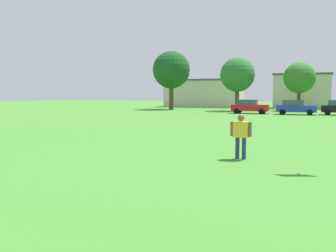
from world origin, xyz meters
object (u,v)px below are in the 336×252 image
tree_far_left (171,70)px  parked_car_red_0 (249,106)px  parked_car_blue_1 (296,107)px  tree_center_left (299,78)px  tree_left (237,75)px  adult_bystander (241,133)px

tree_far_left → parked_car_red_0: bearing=-30.0°
parked_car_red_0 → parked_car_blue_1: bearing=-4.0°
parked_car_blue_1 → tree_center_left: bearing=91.3°
tree_center_left → tree_left: bearing=-153.1°
parked_car_red_0 → tree_center_left: bearing=62.9°
tree_far_left → tree_left: bearing=-8.9°
tree_left → parked_car_blue_1: bearing=-38.1°
parked_car_red_0 → parked_car_blue_1: (5.31, -0.37, 0.00)m
adult_bystander → parked_car_blue_1: bearing=90.8°
adult_bystander → tree_far_left: (-18.33, 39.30, 4.91)m
adult_bystander → tree_center_left: 41.80m
parked_car_blue_1 → tree_left: 11.01m
tree_left → tree_center_left: 8.78m
adult_bystander → tree_left: 38.72m
tree_center_left → parked_car_red_0: bearing=-117.1°
tree_left → parked_car_red_0: bearing=-65.3°
tree_far_left → adult_bystander: bearing=-65.0°
adult_bystander → tree_far_left: tree_far_left is taller
tree_far_left → tree_left: (10.36, -1.62, -0.97)m
tree_left → tree_center_left: bearing=26.9°
adult_bystander → tree_left: bearing=102.9°
parked_car_red_0 → adult_bystander: bearing=-80.6°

